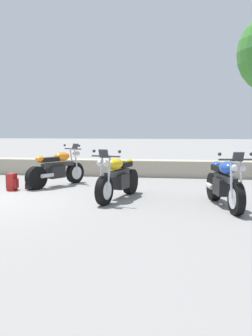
{
  "coord_description": "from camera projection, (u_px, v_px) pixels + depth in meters",
  "views": [
    {
      "loc": [
        4.42,
        -7.3,
        1.57
      ],
      "look_at": [
        3.16,
        1.2,
        0.65
      ],
      "focal_mm": 37.64,
      "sensor_mm": 36.0,
      "label": 1
    }
  ],
  "objects": [
    {
      "name": "motorcycle_orange_near_left",
      "position": [
        57.0,
        169.0,
        9.95
      ],
      "size": [
        1.18,
        1.89,
        1.18
      ],
      "color": "black",
      "rests_on": "ground"
    },
    {
      "name": "rider_backpack",
      "position": [
        12.0,
        181.0,
        9.25
      ],
      "size": [
        0.27,
        0.31,
        0.47
      ],
      "color": "#A31E1E",
      "rests_on": "ground"
    },
    {
      "name": "stone_wall",
      "position": [
        54.0,
        167.0,
        12.68
      ],
      "size": [
        36.0,
        0.8,
        0.55
      ],
      "primitive_type": "cube",
      "color": "#A89E89",
      "rests_on": "ground"
    },
    {
      "name": "rider_helmet",
      "position": [
        30.0,
        185.0,
        9.33
      ],
      "size": [
        0.28,
        0.28,
        0.28
      ],
      "color": "black",
      "rests_on": "ground"
    },
    {
      "name": "motorcycle_blue_far_right",
      "position": [
        225.0,
        184.0,
        7.19
      ],
      "size": [
        0.78,
        2.05,
        1.18
      ],
      "color": "black",
      "rests_on": "ground"
    },
    {
      "name": "motorcycle_yellow_centre",
      "position": [
        118.0,
        178.0,
        8.02
      ],
      "size": [
        0.83,
        2.03,
        1.18
      ],
      "color": "black",
      "rests_on": "ground"
    }
  ]
}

